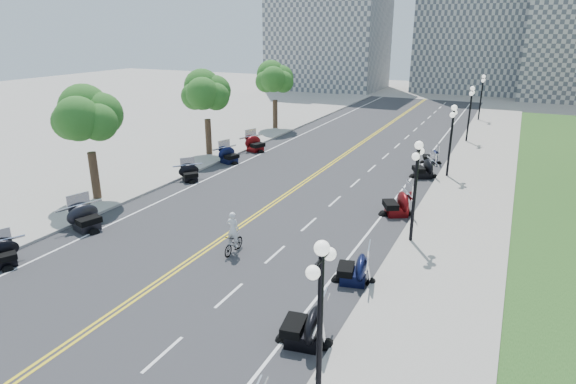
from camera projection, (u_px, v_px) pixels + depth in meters
The scene contains 45 objects.
ground at pixel (217, 242), 23.65m from camera, with size 160.00×160.00×0.00m, color gray.
road at pixel (300, 185), 32.19m from camera, with size 16.00×90.00×0.01m, color #333335.
centerline_yellow_a at pixel (299, 185), 32.23m from camera, with size 0.12×90.00×0.00m, color yellow.
centerline_yellow_b at pixel (302, 185), 32.13m from camera, with size 0.12×90.00×0.00m, color yellow.
edge_line_north at pixel (395, 199), 29.58m from camera, with size 0.12×90.00×0.00m, color white.
edge_line_south at pixel (220, 173), 34.79m from camera, with size 0.12×90.00×0.00m, color white.
lane_dash_4 at pixel (163, 354), 15.51m from camera, with size 0.12×2.00×0.00m, color white.
lane_dash_5 at pixel (229, 295), 18.93m from camera, with size 0.12×2.00×0.00m, color white.
lane_dash_6 at pixel (275, 254), 22.34m from camera, with size 0.12×2.00×0.00m, color white.
lane_dash_7 at pixel (309, 224), 25.76m from camera, with size 0.12×2.00×0.00m, color white.
lane_dash_8 at pixel (335, 201), 29.17m from camera, with size 0.12×2.00×0.00m, color white.
lane_dash_9 at pixel (355, 183), 32.59m from camera, with size 0.12×2.00×0.00m, color white.
lane_dash_10 at pixel (372, 168), 36.00m from camera, with size 0.12×2.00×0.00m, color white.
lane_dash_11 at pixel (386, 156), 39.42m from camera, with size 0.12×2.00×0.00m, color white.
lane_dash_12 at pixel (397, 146), 42.83m from camera, with size 0.12×2.00×0.00m, color white.
lane_dash_13 at pixel (407, 137), 46.25m from camera, with size 0.12×2.00×0.00m, color white.
lane_dash_14 at pixel (415, 130), 49.66m from camera, with size 0.12×2.00×0.00m, color white.
lane_dash_15 at pixel (423, 123), 53.08m from camera, with size 0.12×2.00×0.00m, color white.
lane_dash_16 at pixel (429, 117), 56.49m from camera, with size 0.12×2.00×0.00m, color white.
lane_dash_17 at pixel (435, 112), 59.91m from camera, with size 0.12×2.00×0.00m, color white.
lane_dash_18 at pixel (440, 107), 63.32m from camera, with size 0.12×2.00×0.00m, color white.
lane_dash_19 at pixel (445, 103), 66.74m from camera, with size 0.12×2.00×0.00m, color white.
sidewalk_north at pixel (465, 208), 27.89m from camera, with size 5.00×90.00×0.15m, color #9E9991.
sidewalk_south at pixel (174, 166), 36.44m from camera, with size 5.00×90.00×0.15m, color #9E9991.
distant_block_a at pixel (330, 8), 79.70m from camera, with size 18.00×14.00×26.00m, color gray.
street_lamp_1 at pixel (320, 329), 12.47m from camera, with size 0.50×1.20×4.90m, color black, non-canonical shape.
street_lamp_2 at pixel (415, 193), 22.72m from camera, with size 0.50×1.20×4.90m, color black, non-canonical shape.
street_lamp_3 at pixel (451, 141), 32.96m from camera, with size 0.50×1.20×4.90m, color black, non-canonical shape.
street_lamp_4 at pixel (469, 114), 43.21m from camera, with size 0.50×1.20×4.90m, color black, non-canonical shape.
street_lamp_5 at pixel (481, 98), 53.45m from camera, with size 0.50×1.20×4.90m, color black, non-canonical shape.
tree_2 at pixel (87, 123), 27.89m from camera, with size 4.80×4.80×9.20m, color #235619, non-canonical shape.
tree_3 at pixel (206, 97), 38.14m from camera, with size 4.80×4.80×9.20m, color #235619, non-canonical shape.
tree_4 at pixel (275, 83), 48.38m from camera, with size 4.80×4.80×9.20m, color #235619, non-canonical shape.
motorcycle_n_4 at pixel (304, 323), 15.85m from camera, with size 2.17×2.17×1.52m, color black, non-canonical shape.
motorcycle_n_5 at pixel (354, 267), 19.70m from camera, with size 2.02×2.02×1.42m, color black, non-canonical shape.
motorcycle_n_7 at pixel (397, 202), 26.83m from camera, with size 2.20×2.20×1.54m, color #590A0C, non-canonical shape.
motorcycle_n_9 at pixel (424, 167), 33.62m from camera, with size 2.14×2.14×1.50m, color black, non-canonical shape.
motorcycle_n_10 at pixel (431, 156), 37.16m from camera, with size 1.76×1.76×1.23m, color black, non-canonical shape.
motorcycle_s_4 at pixel (3, 253), 21.14m from camera, with size 1.77×1.77×1.24m, color black, non-canonical shape.
motorcycle_s_5 at pixel (86, 216), 24.86m from camera, with size 2.13×2.13×1.49m, color black, non-canonical shape.
motorcycle_s_7 at pixel (190, 172), 32.89m from camera, with size 1.78×1.78×1.24m, color black, non-canonical shape.
motorcycle_s_8 at pixel (229, 154), 37.26m from camera, with size 2.00×2.00×1.40m, color black, non-canonical shape.
motorcycle_s_9 at pixel (255, 143), 40.73m from camera, with size 2.12×2.12×1.48m, color #590A0C, non-canonical shape.
bicycle at pixel (234, 244), 22.34m from camera, with size 0.46×1.62×0.97m, color #A51414.
cyclist_rider at pixel (233, 217), 21.91m from camera, with size 0.62×0.41×1.71m, color silver.
Camera 1 is at (12.44, -17.97, 10.00)m, focal length 30.00 mm.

